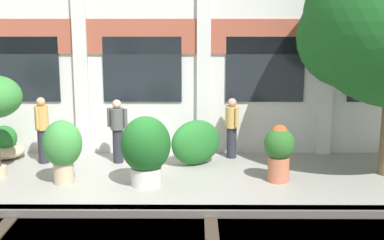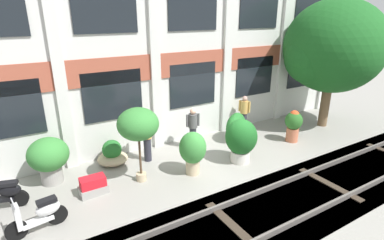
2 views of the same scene
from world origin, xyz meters
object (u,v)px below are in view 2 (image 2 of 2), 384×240
(broadleaf_tree, at_px, (334,49))
(resident_by_doorway, at_px, (244,112))
(potted_plant_wide_bowl, at_px, (112,155))
(potted_plant_glazed_jar, at_px, (241,139))
(potted_plant_fluted_column, at_px, (193,150))
(resident_near_plants, at_px, (147,137))
(potted_plant_square_trough, at_px, (93,186))
(potted_plant_low_pan, at_px, (138,125))
(scooter_near_curb, at_px, (2,194))
(potted_plant_ribbed_drum, at_px, (49,157))
(scooter_second_parked, at_px, (39,214))
(resident_watching_tracks, at_px, (193,127))
(topiary_hedge, at_px, (236,127))
(potted_plant_stone_basin, at_px, (293,124))

(broadleaf_tree, relative_size, resident_by_doorway, 3.53)
(potted_plant_wide_bowl, xyz_separation_m, resident_by_doorway, (5.88, 0.08, 0.51))
(potted_plant_glazed_jar, distance_m, potted_plant_fluted_column, 1.86)
(potted_plant_glazed_jar, relative_size, potted_plant_fluted_column, 1.08)
(potted_plant_glazed_jar, bearing_deg, resident_near_plants, 147.78)
(broadleaf_tree, height_order, potted_plant_square_trough, broadleaf_tree)
(potted_plant_fluted_column, bearing_deg, potted_plant_low_pan, 164.22)
(scooter_near_curb, bearing_deg, potted_plant_square_trough, -177.15)
(potted_plant_ribbed_drum, bearing_deg, potted_plant_low_pan, -28.92)
(scooter_second_parked, xyz_separation_m, resident_watching_tracks, (5.48, 2.06, 0.42))
(potted_plant_fluted_column, height_order, topiary_hedge, potted_plant_fluted_column)
(potted_plant_fluted_column, xyz_separation_m, resident_near_plants, (-0.89, 1.58, 0.06))
(potted_plant_stone_basin, height_order, potted_plant_low_pan, potted_plant_low_pan)
(resident_watching_tracks, bearing_deg, potted_plant_low_pan, -52.67)
(scooter_second_parked, bearing_deg, resident_near_plants, -159.51)
(broadleaf_tree, relative_size, potted_plant_wide_bowl, 5.41)
(scooter_second_parked, relative_size, resident_near_plants, 0.82)
(broadleaf_tree, distance_m, potted_plant_square_trough, 10.95)
(potted_plant_square_trough, height_order, potted_plant_low_pan, potted_plant_low_pan)
(potted_plant_wide_bowl, bearing_deg, potted_plant_ribbed_drum, -173.13)
(broadleaf_tree, xyz_separation_m, potted_plant_low_pan, (-9.01, -0.24, -1.62))
(broadleaf_tree, bearing_deg, resident_near_plants, 173.86)
(potted_plant_glazed_jar, relative_size, scooter_near_curb, 1.15)
(broadleaf_tree, height_order, resident_by_doorway, broadleaf_tree)
(resident_near_plants, xyz_separation_m, topiary_hedge, (3.83, -0.11, -0.34))
(potted_plant_glazed_jar, bearing_deg, scooter_near_curb, 170.81)
(potted_plant_stone_basin, distance_m, potted_plant_ribbed_drum, 8.92)
(potted_plant_square_trough, bearing_deg, resident_by_doorway, 13.07)
(resident_near_plants, bearing_deg, scooter_near_curb, -161.06)
(potted_plant_glazed_jar, relative_size, potted_plant_wide_bowl, 1.51)
(broadleaf_tree, distance_m, resident_near_plants, 8.74)
(potted_plant_glazed_jar, bearing_deg, potted_plant_ribbed_drum, 161.82)
(broadleaf_tree, distance_m, scooter_second_parked, 12.35)
(potted_plant_low_pan, distance_m, scooter_second_parked, 3.35)
(potted_plant_glazed_jar, distance_m, resident_near_plants, 3.24)
(potted_plant_stone_basin, xyz_separation_m, potted_plant_ribbed_drum, (-8.77, 1.62, 0.10))
(scooter_near_curb, bearing_deg, resident_near_plants, -156.21)
(potted_plant_stone_basin, height_order, potted_plant_ribbed_drum, potted_plant_ribbed_drum)
(broadleaf_tree, bearing_deg, potted_plant_ribbed_drum, 174.58)
(resident_watching_tracks, relative_size, topiary_hedge, 1.20)
(potted_plant_glazed_jar, relative_size, resident_by_doorway, 0.99)
(resident_by_doorway, bearing_deg, potted_plant_glazed_jar, 18.45)
(potted_plant_ribbed_drum, xyz_separation_m, potted_plant_square_trough, (0.93, -1.29, -0.61))
(potted_plant_square_trough, xyz_separation_m, potted_plant_low_pan, (1.45, -0.02, 1.59))
(potted_plant_glazed_jar, xyz_separation_m, resident_watching_tracks, (-0.87, 1.76, 0.01))
(resident_by_doorway, relative_size, resident_near_plants, 0.94)
(potted_plant_low_pan, bearing_deg, potted_plant_stone_basin, -2.67)
(potted_plant_glazed_jar, height_order, potted_plant_fluted_column, potted_plant_glazed_jar)
(potted_plant_stone_basin, relative_size, resident_near_plants, 0.78)
(scooter_near_curb, bearing_deg, scooter_second_parked, 134.13)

